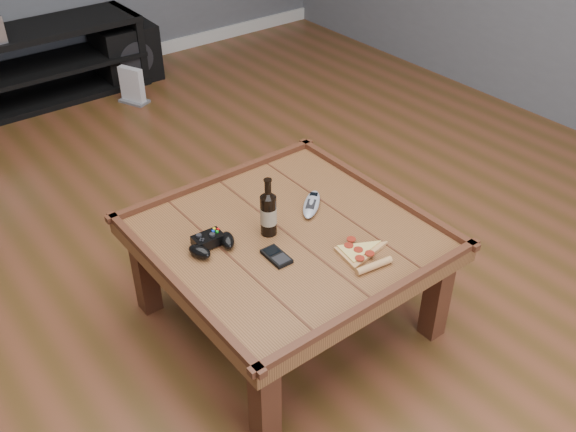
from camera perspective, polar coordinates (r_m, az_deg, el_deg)
ground at (r=2.73m, az=-0.05°, el=-9.14°), size 6.00×6.00×0.00m
baseboard at (r=5.05m, az=-21.74°, el=11.08°), size 5.00×0.02×0.10m
coffee_table at (r=2.48m, az=-0.05°, el=-2.66°), size 1.03×1.03×0.48m
media_console at (r=4.76m, az=-21.28°, el=12.38°), size 1.40×0.45×0.50m
beer_bottle at (r=2.39m, az=-1.75°, el=0.35°), size 0.06×0.06×0.24m
game_controller at (r=2.37m, az=-6.83°, el=-2.40°), size 0.20×0.13×0.05m
pizza_slice at (r=2.34m, az=6.45°, el=-3.37°), size 0.20×0.28×0.03m
smartphone at (r=2.32m, az=-1.03°, el=-3.60°), size 0.07×0.12×0.02m
remote_control at (r=2.58m, az=2.11°, el=1.06°), size 0.19×0.18×0.03m
subwoofer at (r=4.97m, az=-14.26°, el=14.02°), size 0.41×0.42×0.40m
game_console at (r=4.58m, az=-13.67°, el=11.09°), size 0.18×0.23×0.25m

